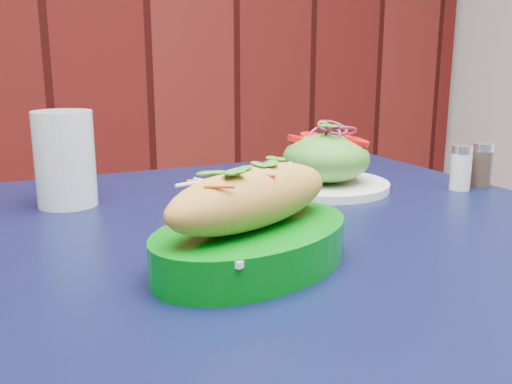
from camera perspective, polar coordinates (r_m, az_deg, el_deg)
name	(u,v)px	position (r m, az deg, el deg)	size (l,w,h in m)	color
cafe_table	(284,290)	(0.73, 2.78, -9.78)	(0.84, 0.84, 0.75)	black
banh_mi_basket	(252,223)	(0.56, -0.36, -3.14)	(0.27, 0.22, 0.11)	#00730E
salad_plate	(326,164)	(0.88, 7.00, 2.80)	(0.20, 0.20, 0.10)	white
water_glass	(65,159)	(0.82, -18.57, 3.16)	(0.08, 0.08, 0.13)	silver
salt_shaker	(461,168)	(0.93, 19.82, 2.30)	(0.03, 0.03, 0.07)	white
pepper_shaker	(482,165)	(0.96, 21.65, 2.51)	(0.03, 0.03, 0.07)	#3F3326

